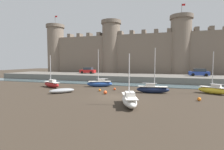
# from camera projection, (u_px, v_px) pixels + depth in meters

# --- Properties ---
(ground_plane) EXTENTS (160.00, 160.00, 0.00)m
(ground_plane) POSITION_uv_depth(u_px,v_px,m) (113.00, 97.00, 22.45)
(ground_plane) COLOR #382D23
(water_channel) EXTENTS (80.00, 4.50, 0.10)m
(water_channel) POSITION_uv_depth(u_px,v_px,m) (132.00, 85.00, 34.17)
(water_channel) COLOR slate
(water_channel) RESTS_ON ground
(quay_road) EXTENTS (70.94, 10.00, 1.42)m
(quay_road) POSITION_uv_depth(u_px,v_px,m) (138.00, 78.00, 41.01)
(quay_road) COLOR #666059
(quay_road) RESTS_ON ground
(castle) EXTENTS (64.92, 5.98, 19.83)m
(castle) POSITION_uv_depth(u_px,v_px,m) (144.00, 52.00, 49.96)
(castle) COLOR #7A6B5B
(castle) RESTS_ON ground
(sailboat_foreground_centre) EXTENTS (4.75, 1.73, 6.47)m
(sailboat_foreground_centre) POSITION_uv_depth(u_px,v_px,m) (153.00, 89.00, 25.13)
(sailboat_foreground_centre) COLOR #141E3D
(sailboat_foreground_centre) RESTS_ON ground
(sailboat_near_channel_left) EXTENTS (4.73, 2.75, 6.74)m
(sailboat_near_channel_left) POSITION_uv_depth(u_px,v_px,m) (100.00, 83.00, 31.53)
(sailboat_near_channel_left) COLOR #234793
(sailboat_near_channel_left) RESTS_ON ground
(rowboat_midflat_centre) EXTENTS (3.35, 3.51, 0.68)m
(rowboat_midflat_centre) POSITION_uv_depth(u_px,v_px,m) (62.00, 91.00, 25.20)
(rowboat_midflat_centre) COLOR gray
(rowboat_midflat_centre) RESTS_ON ground
(sailboat_foreground_left) EXTENTS (4.12, 2.94, 5.93)m
(sailboat_foreground_left) POSITION_uv_depth(u_px,v_px,m) (214.00, 90.00, 24.44)
(sailboat_foreground_left) COLOR yellow
(sailboat_foreground_left) RESTS_ON ground
(sailboat_near_channel_right) EXTENTS (2.91, 4.93, 5.34)m
(sailboat_near_channel_right) POSITION_uv_depth(u_px,v_px,m) (129.00, 100.00, 17.82)
(sailboat_near_channel_right) COLOR silver
(sailboat_near_channel_right) RESTS_ON ground
(sailboat_midflat_right) EXTENTS (4.66, 2.93, 5.67)m
(sailboat_midflat_right) POSITION_uv_depth(u_px,v_px,m) (52.00, 84.00, 30.77)
(sailboat_midflat_right) COLOR red
(sailboat_midflat_right) RESTS_ON ground
(mooring_buoy_mid_mud) EXTENTS (0.50, 0.50, 0.50)m
(mooring_buoy_mid_mud) POSITION_uv_depth(u_px,v_px,m) (105.00, 92.00, 24.32)
(mooring_buoy_mid_mud) COLOR #E04C1E
(mooring_buoy_mid_mud) RESTS_ON ground
(mooring_buoy_near_shore) EXTENTS (0.43, 0.43, 0.43)m
(mooring_buoy_near_shore) POSITION_uv_depth(u_px,v_px,m) (199.00, 99.00, 20.02)
(mooring_buoy_near_shore) COLOR orange
(mooring_buoy_near_shore) RESTS_ON ground
(mooring_buoy_near_channel) EXTENTS (0.37, 0.37, 0.37)m
(mooring_buoy_near_channel) POSITION_uv_depth(u_px,v_px,m) (100.00, 90.00, 26.65)
(mooring_buoy_near_channel) COLOR orange
(mooring_buoy_near_channel) RESTS_ON ground
(mooring_buoy_off_centre) EXTENTS (0.39, 0.39, 0.39)m
(mooring_buoy_off_centre) POSITION_uv_depth(u_px,v_px,m) (115.00, 89.00, 27.69)
(mooring_buoy_off_centre) COLOR #E04C1E
(mooring_buoy_off_centre) RESTS_ON ground
(car_quay_east) EXTENTS (4.13, 1.93, 1.62)m
(car_quay_east) POSITION_uv_depth(u_px,v_px,m) (88.00, 71.00, 46.38)
(car_quay_east) COLOR red
(car_quay_east) RESTS_ON quay_road
(car_quay_centre_west) EXTENTS (4.13, 1.93, 1.62)m
(car_quay_centre_west) POSITION_uv_depth(u_px,v_px,m) (199.00, 73.00, 37.77)
(car_quay_centre_west) COLOR #263F99
(car_quay_centre_west) RESTS_ON quay_road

